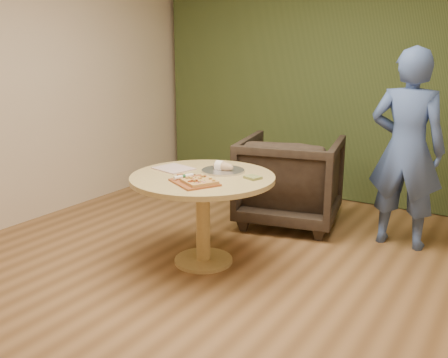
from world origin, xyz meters
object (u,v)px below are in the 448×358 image
flatbread_pizza (199,181)px  bread_roll (222,166)px  pedestal_table (203,192)px  serving_tray (223,171)px  pizza_paddle (194,182)px  person_standing (407,149)px  armchair (290,176)px  cutlery_roll (184,177)px

flatbread_pizza → bread_roll: bread_roll is taller
pedestal_table → serving_tray: (0.07, 0.20, 0.15)m
pedestal_table → pizza_paddle: 0.28m
pizza_paddle → flatbread_pizza: 0.07m
bread_roll → person_standing: size_ratio=0.11×
serving_tray → armchair: bearing=83.5°
armchair → pizza_paddle: bearing=73.0°
armchair → flatbread_pizza: bearing=75.4°
armchair → person_standing: size_ratio=0.56×
bread_roll → armchair: 1.13m
cutlery_roll → bread_roll: size_ratio=1.00×
flatbread_pizza → serving_tray: flatbread_pizza is taller
pedestal_table → flatbread_pizza: 0.32m
serving_tray → cutlery_roll: bearing=-105.1°
pedestal_table → serving_tray: size_ratio=3.28×
serving_tray → bread_roll: 0.04m
flatbread_pizza → bread_roll: bearing=99.6°
pedestal_table → armchair: size_ratio=1.19×
cutlery_roll → serving_tray: 0.42m
bread_roll → person_standing: 1.64m
pedestal_table → bread_roll: bread_roll is taller
flatbread_pizza → serving_tray: 0.45m
pedestal_table → pizza_paddle: pizza_paddle is taller
pizza_paddle → bread_roll: size_ratio=2.43×
armchair → person_standing: bearing=167.4°
pedestal_table → person_standing: size_ratio=0.66×
flatbread_pizza → cutlery_roll: flatbread_pizza is taller
armchair → person_standing: 1.16m
pedestal_table → cutlery_roll: (-0.04, -0.20, 0.17)m
serving_tray → pizza_paddle: bearing=-89.5°
cutlery_roll → pedestal_table: bearing=98.7°
flatbread_pizza → serving_tray: (-0.07, 0.44, -0.02)m
pedestal_table → bread_roll: bearing=73.3°
serving_tray → armchair: size_ratio=0.36×
pizza_paddle → serving_tray: bearing=119.0°
bread_roll → armchair: (0.13, 1.08, -0.30)m
armchair → person_standing: person_standing is taller
armchair → pedestal_table: bearing=69.0°
pizza_paddle → person_standing: (1.21, 1.50, 0.12)m
pedestal_table → cutlery_roll: bearing=-101.2°
pizza_paddle → armchair: size_ratio=0.48×
cutlery_roll → armchair: armchair is taller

